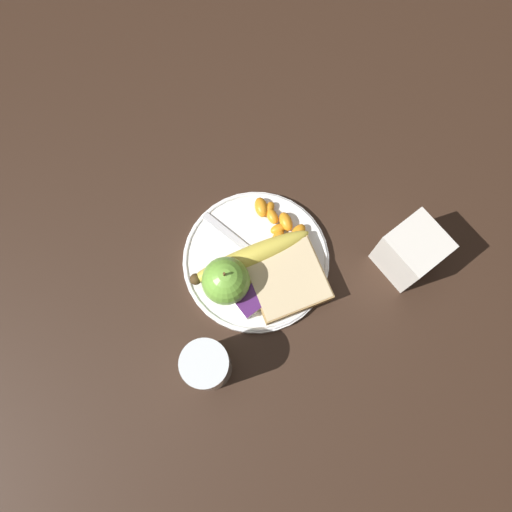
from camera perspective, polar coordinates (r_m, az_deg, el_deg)
The scene contains 17 objects.
ground_plane at distance 0.81m, azimuth 0.00°, elevation -0.63°, with size 3.00×3.00×0.00m, color #332116.
plate at distance 0.80m, azimuth 0.00°, elevation -0.48°, with size 0.24×0.24×0.01m.
juice_glass at distance 0.74m, azimuth -5.61°, elevation -12.37°, with size 0.07×0.07×0.09m.
apple at distance 0.75m, azimuth -3.46°, elevation -2.86°, with size 0.07×0.07×0.08m.
banana at distance 0.78m, azimuth -0.72°, elevation -0.09°, with size 0.20×0.08×0.03m.
bread_slice at distance 0.78m, azimuth 3.59°, elevation -2.71°, with size 0.14×0.13×0.02m.
fork at distance 0.80m, azimuth 0.13°, elevation -0.13°, with size 0.06×0.19×0.00m.
jam_packet at distance 0.77m, azimuth -0.51°, elevation -5.09°, with size 0.05×0.04×0.02m.
orange_segment_0 at distance 0.81m, azimuth 2.53°, elevation 3.11°, with size 0.03×0.02×0.01m.
orange_segment_1 at distance 0.82m, azimuth 0.60°, elevation 5.59°, with size 0.03×0.04×0.02m.
orange_segment_2 at distance 0.80m, azimuth 2.52°, elevation 2.18°, with size 0.03×0.02×0.01m.
orange_segment_3 at distance 0.81m, azimuth 1.87°, elevation 4.57°, with size 0.02×0.03×0.02m.
orange_segment_4 at distance 0.81m, azimuth 3.44°, elevation 3.95°, with size 0.03×0.04×0.02m.
orange_segment_5 at distance 0.80m, azimuth 2.36°, elevation 1.32°, with size 0.03×0.02×0.02m.
orange_segment_6 at distance 0.82m, azimuth 1.49°, elevation 5.45°, with size 0.03×0.02×0.01m.
orange_segment_7 at distance 0.81m, azimuth 4.83°, elevation 2.74°, with size 0.03×0.03×0.02m.
condiment_caddy at distance 0.80m, azimuth 17.27°, elevation 0.48°, with size 0.08×0.08×0.10m.
Camera 1 is at (0.13, 0.17, 0.78)m, focal length 35.00 mm.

